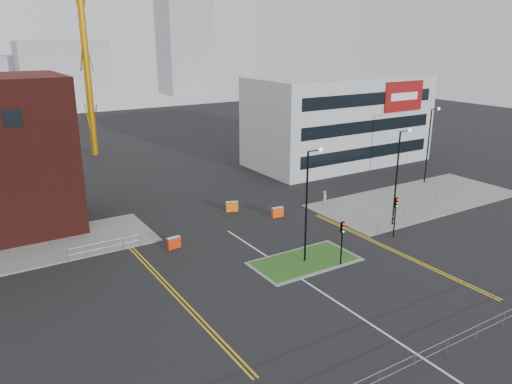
% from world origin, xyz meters
% --- Properties ---
extents(ground, '(200.00, 200.00, 0.00)m').
position_xyz_m(ground, '(0.00, 0.00, 0.00)').
color(ground, black).
rests_on(ground, ground).
extents(pavement_right, '(24.00, 10.00, 0.12)m').
position_xyz_m(pavement_right, '(22.00, 14.00, 0.06)').
color(pavement_right, slate).
rests_on(pavement_right, ground).
extents(island_kerb, '(8.60, 4.60, 0.08)m').
position_xyz_m(island_kerb, '(2.00, 8.00, 0.04)').
color(island_kerb, slate).
rests_on(island_kerb, ground).
extents(grass_island, '(8.00, 4.00, 0.12)m').
position_xyz_m(grass_island, '(2.00, 8.00, 0.06)').
color(grass_island, '#224818').
rests_on(grass_island, ground).
extents(office_block, '(25.00, 12.20, 12.00)m').
position_xyz_m(office_block, '(26.01, 31.97, 6.00)').
color(office_block, '#B4B7B9').
rests_on(office_block, ground).
extents(streetlamp_island, '(1.46, 0.36, 9.18)m').
position_xyz_m(streetlamp_island, '(2.22, 8.00, 5.41)').
color(streetlamp_island, black).
rests_on(streetlamp_island, ground).
extents(streetlamp_right_near, '(1.46, 0.36, 9.18)m').
position_xyz_m(streetlamp_right_near, '(14.22, 10.00, 5.41)').
color(streetlamp_right_near, black).
rests_on(streetlamp_right_near, ground).
extents(streetlamp_right_far, '(1.46, 0.36, 9.18)m').
position_xyz_m(streetlamp_right_far, '(28.22, 18.00, 5.41)').
color(streetlamp_right_far, black).
rests_on(streetlamp_right_far, ground).
extents(traffic_light_island, '(0.28, 0.33, 3.65)m').
position_xyz_m(traffic_light_island, '(4.00, 5.98, 2.57)').
color(traffic_light_island, black).
rests_on(traffic_light_island, ground).
extents(traffic_light_right, '(0.28, 0.33, 3.65)m').
position_xyz_m(traffic_light_right, '(12.00, 7.98, 2.57)').
color(traffic_light_right, black).
rests_on(traffic_light_right, ground).
extents(railing_front, '(24.05, 0.05, 1.10)m').
position_xyz_m(railing_front, '(0.00, -6.00, 0.78)').
color(railing_front, gray).
rests_on(railing_front, ground).
extents(railing_left, '(6.05, 0.05, 1.10)m').
position_xyz_m(railing_left, '(-11.00, 18.00, 0.74)').
color(railing_left, gray).
rests_on(railing_left, ground).
extents(railing_right, '(19.05, 5.05, 1.10)m').
position_xyz_m(railing_right, '(20.50, 11.50, 0.78)').
color(railing_right, gray).
rests_on(railing_right, ground).
extents(centre_line, '(0.15, 30.00, 0.01)m').
position_xyz_m(centre_line, '(0.00, 2.00, 0.01)').
color(centre_line, silver).
rests_on(centre_line, ground).
extents(yellow_left_a, '(0.12, 24.00, 0.01)m').
position_xyz_m(yellow_left_a, '(-9.00, 10.00, 0.01)').
color(yellow_left_a, gold).
rests_on(yellow_left_a, ground).
extents(yellow_left_b, '(0.12, 24.00, 0.01)m').
position_xyz_m(yellow_left_b, '(-8.70, 10.00, 0.01)').
color(yellow_left_b, gold).
rests_on(yellow_left_b, ground).
extents(yellow_right_a, '(0.12, 20.00, 0.01)m').
position_xyz_m(yellow_right_a, '(9.50, 6.00, 0.01)').
color(yellow_right_a, gold).
rests_on(yellow_right_a, ground).
extents(yellow_right_b, '(0.12, 20.00, 0.01)m').
position_xyz_m(yellow_right_b, '(9.80, 6.00, 0.01)').
color(yellow_right_b, gold).
rests_on(yellow_right_b, ground).
extents(skyline_b, '(24.00, 12.00, 16.00)m').
position_xyz_m(skyline_b, '(10.00, 130.00, 8.00)').
color(skyline_b, gray).
rests_on(skyline_b, ground).
extents(skyline_c, '(14.00, 12.00, 28.00)m').
position_xyz_m(skyline_c, '(45.00, 125.00, 14.00)').
color(skyline_c, gray).
rests_on(skyline_c, ground).
extents(pedestrian, '(0.74, 0.64, 1.71)m').
position_xyz_m(pedestrian, '(12.08, 17.73, 0.86)').
color(pedestrian, '#CC8489').
rests_on(pedestrian, ground).
extents(barrier_left, '(1.21, 0.52, 0.99)m').
position_xyz_m(barrier_left, '(-5.78, 16.03, 0.54)').
color(barrier_left, red).
rests_on(barrier_left, ground).
extents(barrier_mid, '(1.30, 0.80, 1.04)m').
position_xyz_m(barrier_mid, '(3.00, 21.56, 0.56)').
color(barrier_mid, orange).
rests_on(barrier_mid, ground).
extents(barrier_right, '(1.22, 0.54, 0.99)m').
position_xyz_m(barrier_right, '(6.00, 17.70, 0.54)').
color(barrier_right, '#F34A0D').
rests_on(barrier_right, ground).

